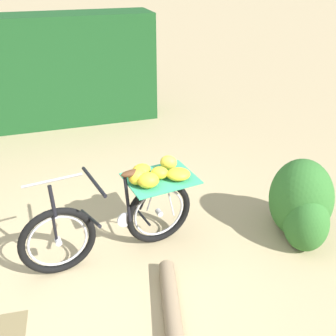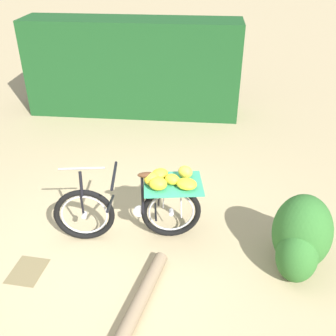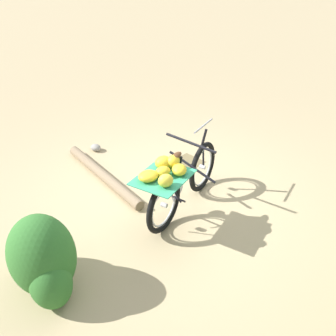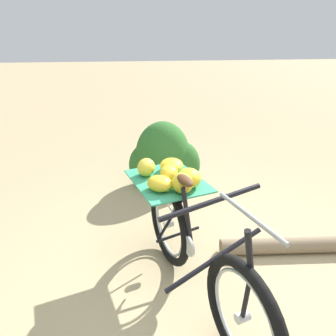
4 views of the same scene
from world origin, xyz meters
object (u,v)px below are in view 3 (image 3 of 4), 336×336
Objects in this scene: shrub_cluster at (42,258)px; path_stone at (96,148)px; fallen_log at (103,175)px; bicycle at (180,180)px.

path_stone is at bearing 134.30° from shrub_cluster.
fallen_log is at bearing -29.50° from path_stone.
bicycle is at bearing -6.90° from path_stone.
fallen_log is at bearing 126.98° from shrub_cluster.
shrub_cluster is (-0.13, -1.87, -0.11)m from bicycle.
bicycle is at bearing 86.12° from shrub_cluster.
bicycle is 1.88m from shrub_cluster.
bicycle is at bearing 8.31° from fallen_log.
bicycle is 9.45× the size of path_stone.
fallen_log reaches higher than path_stone.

